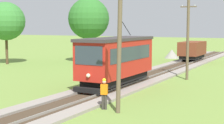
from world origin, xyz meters
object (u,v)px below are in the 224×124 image
track_worker (104,92)px  tree_left_near (6,21)px  gravel_pile (172,54)px  tree_left_far (89,19)px  utility_pole_mid (188,37)px  freight_car (192,50)px  red_tram (117,59)px  utility_pole_near_tram (119,44)px

track_worker → tree_left_near: (-21.83, 14.64, 4.22)m
gravel_pile → tree_left_far: tree_left_far is taller
gravel_pile → tree_left_near: 23.17m
utility_pole_mid → freight_car: bearing=103.7°
red_tram → utility_pole_near_tram: 7.68m
utility_pole_mid → tree_left_far: bearing=152.1°
freight_car → utility_pole_near_tram: 28.10m
utility_pole_near_tram → freight_car: bearing=97.3°
freight_car → utility_pole_mid: bearing=-76.3°
red_tram → utility_pole_near_tram: bearing=-61.6°
red_tram → utility_pole_near_tram: size_ratio=1.17×
red_tram → utility_pole_mid: 7.53m
freight_car → gravel_pile: 5.64m
utility_pole_mid → tree_left_far: tree_left_far is taller
tree_left_near → tree_left_far: 10.04m
freight_car → gravel_pile: bearing=136.2°
gravel_pile → tree_left_near: size_ratio=0.28×
red_tram → utility_pole_mid: utility_pole_mid is taller
utility_pole_near_tram → track_worker: bearing=170.8°
gravel_pile → tree_left_near: bearing=-132.2°
gravel_pile → utility_pole_near_tram: bearing=-76.5°
freight_car → utility_pole_near_tram: bearing=-82.7°
utility_pole_mid → gravel_pile: 20.29m
gravel_pile → tree_left_far: (-7.37, -10.63, 4.91)m
freight_car → tree_left_far: bearing=-149.2°
freight_car → track_worker: 27.74m
tree_left_far → tree_left_near: bearing=-141.9°
freight_car → utility_pole_near_tram: size_ratio=0.71×
red_tram → gravel_pile: (-4.02, 25.02, -1.56)m
utility_pole_near_tram → track_worker: utility_pole_near_tram is taller
utility_pole_mid → tree_left_far: (-14.97, 7.93, 1.87)m
red_tram → utility_pole_near_tram: utility_pole_near_tram is taller
track_worker → tree_left_far: tree_left_far is taller
utility_pole_mid → tree_left_near: size_ratio=0.95×
track_worker → tree_left_far: 25.48m
red_tram → tree_left_far: 18.66m
freight_car → utility_pole_mid: 15.29m
utility_pole_mid → track_worker: 13.22m
utility_pole_near_tram → tree_left_near: bearing=147.1°
tree_left_near → utility_pole_near_tram: bearing=-32.9°
red_tram → freight_car: bearing=90.0°
utility_pole_near_tram → tree_left_near: 27.28m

